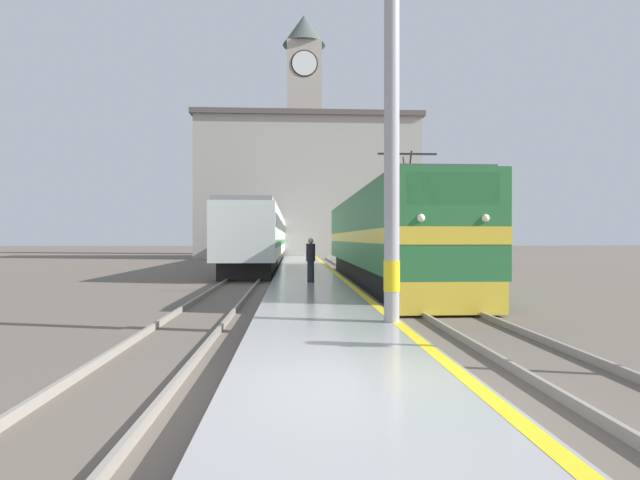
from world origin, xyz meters
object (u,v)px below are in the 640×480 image
object	(u,v)px
passenger_train	(270,237)
person_on_platform	(311,259)
catenary_mast	(394,116)
locomotive_train	(382,238)
clock_tower	(304,128)

from	to	relation	value
passenger_train	person_on_platform	size ratio (longest dim) A/B	32.30
passenger_train	catenary_mast	size ratio (longest dim) A/B	6.52
locomotive_train	clock_tower	world-z (taller)	clock_tower
catenary_mast	clock_tower	world-z (taller)	clock_tower
passenger_train	clock_tower	distance (m)	19.51
locomotive_train	person_on_platform	bearing A→B (deg)	-135.76
person_on_platform	clock_tower	bearing A→B (deg)	89.07
locomotive_train	clock_tower	distance (m)	42.36
passenger_train	clock_tower	xyz separation A→B (m)	(3.58, 13.50, 13.63)
locomotive_train	passenger_train	bearing A→B (deg)	103.00
passenger_train	catenary_mast	xyz separation A→B (m)	(4.20, -38.57, 2.28)
locomotive_train	clock_tower	xyz separation A→B (m)	(-2.54, 40.00, 13.69)
locomotive_train	person_on_platform	distance (m)	4.59
locomotive_train	person_on_platform	size ratio (longest dim) A/B	11.93
catenary_mast	clock_tower	bearing A→B (deg)	90.68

